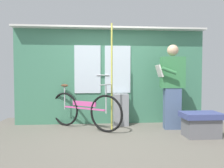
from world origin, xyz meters
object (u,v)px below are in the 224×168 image
object	(u,v)px
trash_bin_by_wall	(121,110)
bench_seat_corner	(201,124)
passenger_reading_newspaper	(172,85)
handrail_pole	(112,77)
bicycle_near_door	(84,110)

from	to	relation	value
trash_bin_by_wall	bench_seat_corner	xyz separation A→B (m)	(1.37, -0.99, -0.12)
bench_seat_corner	trash_bin_by_wall	bearing A→B (deg)	144.02
passenger_reading_newspaper	trash_bin_by_wall	world-z (taller)	passenger_reading_newspaper
passenger_reading_newspaper	handrail_pole	bearing A→B (deg)	2.93
bicycle_near_door	handrail_pole	xyz separation A→B (m)	(0.58, -0.14, 0.70)
trash_bin_by_wall	handrail_pole	world-z (taller)	handrail_pole
bicycle_near_door	passenger_reading_newspaper	bearing A→B (deg)	29.14
passenger_reading_newspaper	trash_bin_by_wall	bearing A→B (deg)	-17.47
bicycle_near_door	trash_bin_by_wall	xyz separation A→B (m)	(0.81, 0.25, -0.04)
bicycle_near_door	bench_seat_corner	xyz separation A→B (m)	(2.18, -0.75, -0.16)
passenger_reading_newspaper	bicycle_near_door	bearing A→B (deg)	-1.16
bicycle_near_door	passenger_reading_newspaper	xyz separation A→B (m)	(1.85, -0.15, 0.54)
passenger_reading_newspaper	handrail_pole	size ratio (longest dim) A/B	0.81
bicycle_near_door	bench_seat_corner	distance (m)	2.31
bicycle_near_door	bench_seat_corner	bearing A→B (deg)	14.93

